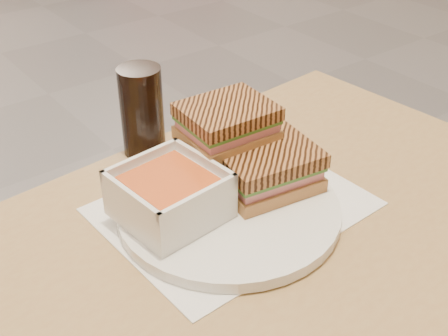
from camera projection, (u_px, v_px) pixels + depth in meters
tray_liner at (233, 207)px, 0.79m from camera, size 0.34×0.27×0.00m
plate at (229, 210)px, 0.77m from camera, size 0.29×0.29×0.02m
soup_bowl at (170, 197)px, 0.74m from camera, size 0.13×0.13×0.06m
panini_lower at (266, 167)px, 0.79m from camera, size 0.14×0.13×0.06m
panini_upper at (227, 123)px, 0.79m from camera, size 0.12×0.11×0.05m
cola_glass at (142, 111)px, 0.88m from camera, size 0.06×0.06×0.14m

